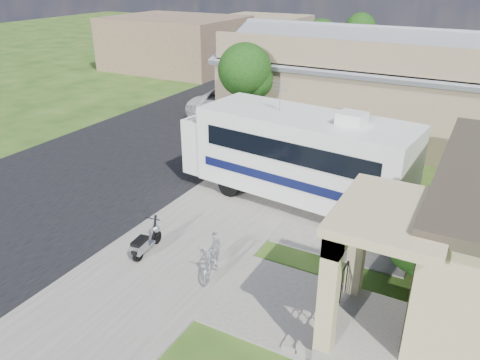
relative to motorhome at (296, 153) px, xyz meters
The scene contains 18 objects.
ground 4.84m from the motorhome, 97.88° to the right, with size 120.00×120.00×0.00m, color #1D3E10.
street_slab 9.98m from the motorhome, 145.70° to the left, with size 9.00×80.00×0.02m, color black.
sidewalk_slab 6.03m from the motorhome, 106.28° to the left, with size 4.00×80.00×0.06m, color #68645D.
driveway_slab 1.96m from the motorhome, ahead, with size 7.00×6.00×0.05m, color #68645D.
walk_slab 6.21m from the motorhome, 66.43° to the right, with size 4.00×3.00×0.05m, color #68645D.
warehouse 9.53m from the motorhome, 93.72° to the left, with size 12.50×8.40×5.04m.
distant_bldg_far 24.86m from the motorhome, 135.13° to the left, with size 10.00×8.00×4.00m, color brown.
distant_bldg_near 33.41m from the motorhome, 117.87° to the left, with size 8.00×7.00×3.20m, color #836F52.
street_tree_a 6.47m from the motorhome, 133.24° to the left, with size 2.44×2.40×4.58m.
street_tree_b 15.30m from the motorhome, 106.48° to the left, with size 2.44×2.40×4.73m.
street_tree_c 24.02m from the motorhome, 100.37° to the left, with size 2.44×2.40×4.42m.
motorhome is the anchor object (origin of this frame).
shrub 5.43m from the motorhome, 30.14° to the right, with size 2.15×2.05×2.63m.
scooter 5.98m from the motorhome, 113.88° to the right, with size 0.52×1.41×0.93m.
bicycle 5.33m from the motorhome, 92.36° to the right, with size 0.49×1.72×1.04m, color #9D9EA4.
pickup_truck 10.52m from the motorhome, 128.90° to the left, with size 2.98×6.45×1.79m, color silver.
van 16.73m from the motorhome, 114.24° to the left, with size 2.26×5.55×1.61m, color silver.
garden_hose 5.73m from the motorhome, 58.84° to the right, with size 0.36×0.36×0.16m, color #16702F.
Camera 1 is at (6.06, -9.54, 7.56)m, focal length 35.00 mm.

